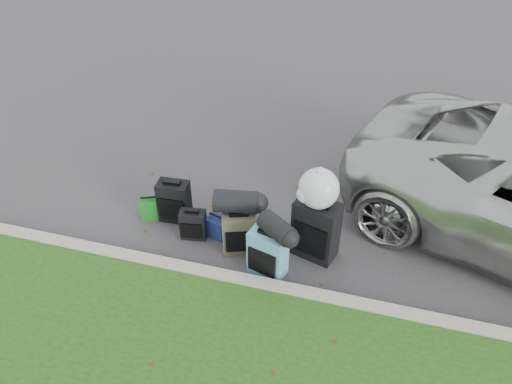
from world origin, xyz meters
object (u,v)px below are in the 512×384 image
(suitcase_small_black, at_px, (193,224))
(suitcase_olive, at_px, (239,232))
(suitcase_teal, at_px, (268,253))
(suitcase_large_black_right, at_px, (316,229))
(tote_navy, at_px, (218,227))
(suitcase_large_black_left, at_px, (174,201))
(tote_green, at_px, (151,208))

(suitcase_small_black, height_order, suitcase_olive, suitcase_olive)
(suitcase_teal, distance_m, suitcase_large_black_right, 0.71)
(suitcase_olive, xyz_separation_m, tote_navy, (-0.36, 0.18, -0.15))
(suitcase_olive, relative_size, suitcase_teal, 0.91)
(suitcase_large_black_right, distance_m, tote_navy, 1.36)
(suitcase_olive, height_order, suitcase_teal, suitcase_teal)
(suitcase_small_black, xyz_separation_m, suitcase_teal, (1.14, -0.37, 0.11))
(suitcase_large_black_left, height_order, tote_green, suitcase_large_black_left)
(suitcase_large_black_left, xyz_separation_m, suitcase_teal, (1.53, -0.66, 0.02))
(suitcase_teal, bearing_deg, suitcase_large_black_right, 58.87)
(suitcase_small_black, bearing_deg, suitcase_teal, -27.67)
(suitcase_small_black, relative_size, suitcase_olive, 0.72)
(suitcase_large_black_left, distance_m, suitcase_teal, 1.66)
(suitcase_small_black, bearing_deg, suitcase_large_black_right, -5.49)
(suitcase_teal, distance_m, tote_green, 1.98)
(tote_navy, bearing_deg, suitcase_large_black_right, 16.92)
(suitcase_teal, height_order, tote_navy, suitcase_teal)
(suitcase_teal, height_order, suitcase_large_black_right, suitcase_large_black_right)
(tote_green, bearing_deg, suitcase_small_black, -39.21)
(suitcase_large_black_right, height_order, tote_navy, suitcase_large_black_right)
(suitcase_large_black_right, bearing_deg, tote_green, -166.30)
(suitcase_large_black_left, height_order, suitcase_teal, suitcase_teal)
(suitcase_olive, distance_m, suitcase_large_black_right, 1.00)
(tote_green, height_order, tote_navy, tote_green)
(suitcase_olive, bearing_deg, suitcase_small_black, 154.84)
(suitcase_large_black_left, relative_size, suitcase_large_black_right, 0.74)
(suitcase_olive, bearing_deg, suitcase_large_black_right, -8.67)
(suitcase_large_black_right, relative_size, tote_navy, 2.79)
(suitcase_large_black_left, relative_size, suitcase_teal, 0.95)
(suitcase_teal, height_order, tote_green, suitcase_teal)
(tote_green, bearing_deg, suitcase_olive, -33.79)
(tote_green, bearing_deg, suitcase_teal, -39.63)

